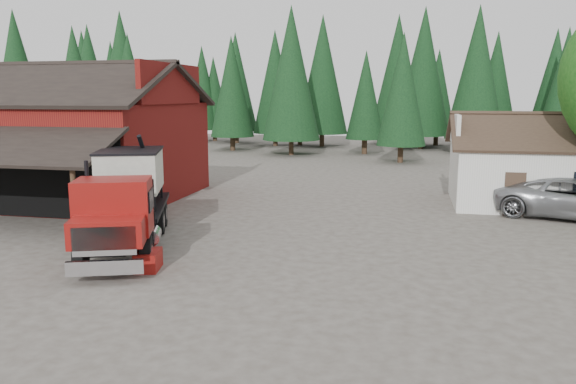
# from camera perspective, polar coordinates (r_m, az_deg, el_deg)

# --- Properties ---
(ground) EXTENTS (120.00, 120.00, 0.00)m
(ground) POSITION_cam_1_polar(r_m,az_deg,el_deg) (18.77, -9.65, -7.11)
(ground) COLOR #4C453B
(ground) RESTS_ON ground
(red_barn) EXTENTS (12.80, 13.63, 7.18)m
(red_barn) POSITION_cam_1_polar(r_m,az_deg,el_deg) (32.09, -21.50, 4.24)
(red_barn) COLOR maroon
(red_barn) RESTS_ON ground
(farmhouse) EXTENTS (8.60, 6.42, 4.65)m
(farmhouse) POSITION_cam_1_polar(r_m,az_deg,el_deg) (30.47, 23.97, 1.87)
(farmhouse) COLOR silver
(farmhouse) RESTS_ON ground
(conifer_backdrop) EXTENTS (76.00, 16.00, 16.00)m
(conifer_backdrop) POSITION_cam_1_polar(r_m,az_deg,el_deg) (59.26, 5.76, 4.48)
(conifer_backdrop) COLOR black
(conifer_backdrop) RESTS_ON ground
(near_pine_a) EXTENTS (4.40, 4.40, 11.40)m
(near_pine_a) POSITION_cam_1_polar(r_m,az_deg,el_deg) (53.15, -20.80, 10.20)
(near_pine_a) COLOR #382619
(near_pine_a) RESTS_ON ground
(near_pine_b) EXTENTS (3.96, 3.96, 10.40)m
(near_pine_b) POSITION_cam_1_polar(r_m,az_deg,el_deg) (46.63, 11.56, 10.16)
(near_pine_b) COLOR #382619
(near_pine_b) RESTS_ON ground
(near_pine_d) EXTENTS (5.28, 5.28, 13.40)m
(near_pine_d) POSITION_cam_1_polar(r_m,az_deg,el_deg) (51.81, 0.33, 11.96)
(near_pine_d) COLOR #382619
(near_pine_d) RESTS_ON ground
(feed_truck) EXTENTS (5.14, 8.94, 3.92)m
(feed_truck) POSITION_cam_1_polar(r_m,az_deg,el_deg) (20.98, -16.15, -0.43)
(feed_truck) COLOR black
(feed_truck) RESTS_ON ground
(silver_car) EXTENTS (7.21, 4.99, 1.83)m
(silver_car) POSITION_cam_1_polar(r_m,az_deg,el_deg) (27.92, 27.07, -0.57)
(silver_car) COLOR #979A9E
(silver_car) RESTS_ON ground
(equip_box) EXTENTS (0.93, 1.23, 0.60)m
(equip_box) POSITION_cam_1_polar(r_m,az_deg,el_deg) (18.28, -14.03, -6.75)
(equip_box) COLOR maroon
(equip_box) RESTS_ON ground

